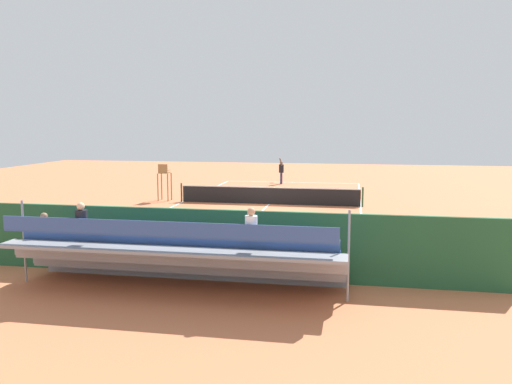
{
  "coord_description": "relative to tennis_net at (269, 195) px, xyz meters",
  "views": [
    {
      "loc": [
        -4.56,
        28.47,
        4.48
      ],
      "look_at": [
        0.0,
        4.0,
        1.2
      ],
      "focal_mm": 36.76,
      "sensor_mm": 36.0,
      "label": 1
    }
  ],
  "objects": [
    {
      "name": "tennis_net",
      "position": [
        0.0,
        0.0,
        0.0
      ],
      "size": [
        10.3,
        0.1,
        1.07
      ],
      "color": "black",
      "rests_on": "ground"
    },
    {
      "name": "tennis_racket",
      "position": [
        1.18,
        -10.12,
        -0.49
      ],
      "size": [
        0.57,
        0.31,
        0.03
      ],
      "color": "black",
      "rests_on": "ground"
    },
    {
      "name": "equipment_bag",
      "position": [
        -0.89,
        13.4,
        -0.32
      ],
      "size": [
        0.9,
        0.36,
        0.36
      ],
      "primitive_type": "cube",
      "color": "black",
      "rests_on": "ground"
    },
    {
      "name": "umpire_chair",
      "position": [
        6.2,
        -0.19,
        0.81
      ],
      "size": [
        0.67,
        0.67,
        2.14
      ],
      "color": "olive",
      "rests_on": "ground"
    },
    {
      "name": "courtside_bench",
      "position": [
        -2.87,
        13.27,
        0.06
      ],
      "size": [
        1.8,
        0.4,
        0.93
      ],
      "color": "#9E754C",
      "rests_on": "ground"
    },
    {
      "name": "bleacher_stand",
      "position": [
        0.05,
        15.35,
        0.42
      ],
      "size": [
        9.06,
        2.4,
        2.48
      ],
      "color": "gray",
      "rests_on": "ground"
    },
    {
      "name": "tennis_player",
      "position": [
        0.66,
        -9.76,
        0.51
      ],
      "size": [
        0.37,
        0.53,
        1.93
      ],
      "color": "navy",
      "rests_on": "ground"
    },
    {
      "name": "backdrop_wall",
      "position": [
        0.0,
        14.0,
        0.5
      ],
      "size": [
        18.0,
        0.16,
        2.0
      ],
      "primitive_type": "cube",
      "color": "#235633",
      "rests_on": "ground"
    },
    {
      "name": "ground_plane",
      "position": [
        0.0,
        0.0,
        -0.5
      ],
      "size": [
        60.0,
        60.0,
        0.0
      ],
      "primitive_type": "plane",
      "color": "#CC7047"
    },
    {
      "name": "court_line_markings",
      "position": [
        0.0,
        -0.04,
        -0.5
      ],
      "size": [
        10.1,
        22.2,
        0.01
      ],
      "color": "white",
      "rests_on": "ground"
    },
    {
      "name": "tennis_ball_far",
      "position": [
        1.24,
        -7.74,
        -0.47
      ],
      "size": [
        0.07,
        0.07,
        0.07
      ],
      "primitive_type": "sphere",
      "color": "#CCDB33",
      "rests_on": "ground"
    },
    {
      "name": "tennis_ball_near",
      "position": [
        0.97,
        -7.94,
        -0.47
      ],
      "size": [
        0.07,
        0.07,
        0.07
      ],
      "primitive_type": "sphere",
      "color": "#CCDB33",
      "rests_on": "ground"
    }
  ]
}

